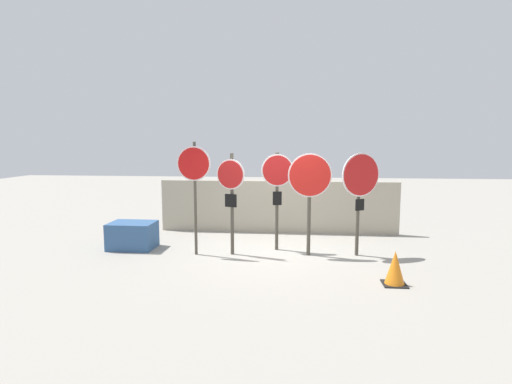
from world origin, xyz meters
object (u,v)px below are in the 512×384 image
object	(u,v)px
stop_sign_3	(310,184)
stop_sign_1	(231,188)
stop_sign_2	(277,182)
stop_sign_4	(360,183)
traffic_cone_0	(395,268)
storage_crate	(133,235)
stop_sign_0	(194,174)

from	to	relation	value
stop_sign_3	stop_sign_1	bearing A→B (deg)	178.47
stop_sign_2	stop_sign_4	xyz separation A→B (m)	(1.82, -0.30, 0.03)
stop_sign_1	traffic_cone_0	distance (m)	3.77
stop_sign_3	storage_crate	size ratio (longest dim) A/B	2.18
stop_sign_2	stop_sign_3	xyz separation A→B (m)	(0.73, -0.40, 0.02)
stop_sign_1	stop_sign_2	world-z (taller)	stop_sign_2
stop_sign_2	storage_crate	bearing A→B (deg)	173.63
stop_sign_1	stop_sign_4	distance (m)	2.83
stop_sign_2	traffic_cone_0	bearing A→B (deg)	-52.98
stop_sign_3	traffic_cone_0	xyz separation A→B (m)	(1.46, -1.69, -1.32)
stop_sign_1	stop_sign_2	xyz separation A→B (m)	(1.00, 0.48, 0.08)
stop_sign_3	storage_crate	distance (m)	4.36
stop_sign_1	storage_crate	distance (m)	2.73
stop_sign_1	stop_sign_3	distance (m)	1.73
stop_sign_0	stop_sign_3	bearing A→B (deg)	8.78
stop_sign_0	traffic_cone_0	distance (m)	4.52
stop_sign_2	storage_crate	distance (m)	3.67
stop_sign_4	storage_crate	size ratio (longest dim) A/B	2.19
stop_sign_0	stop_sign_1	distance (m)	0.87
stop_sign_4	traffic_cone_0	bearing A→B (deg)	-106.31
stop_sign_4	traffic_cone_0	distance (m)	2.25
stop_sign_3	stop_sign_4	distance (m)	1.10
stop_sign_3	traffic_cone_0	size ratio (longest dim) A/B	3.71
stop_sign_0	stop_sign_4	xyz separation A→B (m)	(3.62, 0.29, -0.19)
storage_crate	stop_sign_1	bearing A→B (deg)	-7.06
stop_sign_0	traffic_cone_0	xyz separation A→B (m)	(3.99, -1.50, -1.52)
traffic_cone_0	storage_crate	world-z (taller)	storage_crate
stop_sign_0	traffic_cone_0	size ratio (longest dim) A/B	4.11
stop_sign_0	stop_sign_3	distance (m)	2.54
stop_sign_1	traffic_cone_0	bearing A→B (deg)	-9.73
stop_sign_1	storage_crate	size ratio (longest dim) A/B	2.17
stop_sign_3	stop_sign_0	bearing A→B (deg)	179.87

